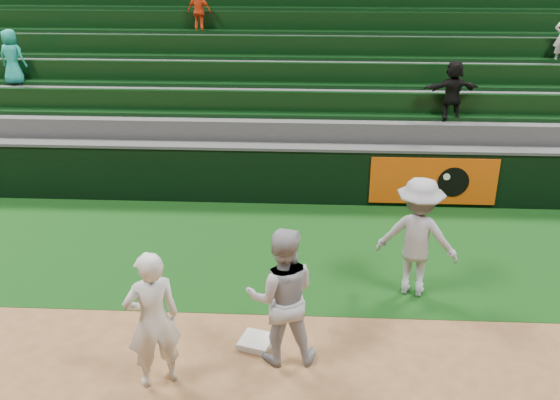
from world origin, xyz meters
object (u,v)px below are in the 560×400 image
object	(u,v)px
first_base	(256,342)
base_coach	(417,237)
first_baseman	(153,320)
baserunner	(282,296)

from	to	relation	value
first_base	base_coach	distance (m)	2.99
first_base	first_baseman	distance (m)	1.72
baserunner	base_coach	distance (m)	2.70
first_baseman	base_coach	xyz separation A→B (m)	(3.60, 2.35, 0.04)
first_base	baserunner	world-z (taller)	baserunner
base_coach	first_base	bearing A→B (deg)	48.72
first_base	base_coach	size ratio (longest dim) A/B	0.22
first_baseman	baserunner	size ratio (longest dim) A/B	0.97
base_coach	baserunner	bearing A→B (deg)	57.72
first_baseman	baserunner	bearing A→B (deg)	172.62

